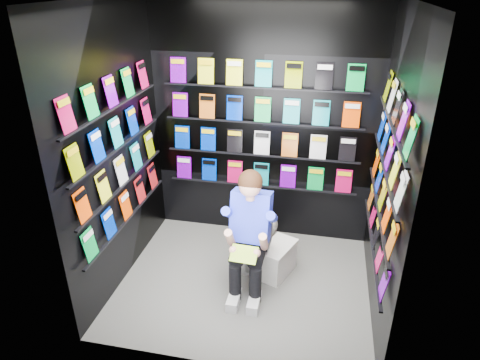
# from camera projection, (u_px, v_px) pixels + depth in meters

# --- Properties ---
(floor) EXTENTS (2.40, 2.40, 0.00)m
(floor) POSITION_uv_depth(u_px,v_px,m) (244.00, 283.00, 4.24)
(floor) COLOR #5F5F5D
(floor) RESTS_ON ground
(wall_back) EXTENTS (2.40, 0.04, 2.60)m
(wall_back) POSITION_uv_depth(u_px,v_px,m) (263.00, 126.00, 4.55)
(wall_back) COLOR black
(wall_back) RESTS_ON floor
(wall_front) EXTENTS (2.40, 0.04, 2.60)m
(wall_front) POSITION_uv_depth(u_px,v_px,m) (215.00, 222.00, 2.79)
(wall_front) COLOR black
(wall_front) RESTS_ON floor
(wall_left) EXTENTS (0.04, 2.00, 2.60)m
(wall_left) POSITION_uv_depth(u_px,v_px,m) (116.00, 152.00, 3.89)
(wall_left) COLOR black
(wall_left) RESTS_ON floor
(wall_right) EXTENTS (0.04, 2.00, 2.60)m
(wall_right) POSITION_uv_depth(u_px,v_px,m) (390.00, 175.00, 3.45)
(wall_right) COLOR black
(wall_right) RESTS_ON floor
(comics_back) EXTENTS (2.10, 0.06, 1.37)m
(comics_back) POSITION_uv_depth(u_px,v_px,m) (262.00, 127.00, 4.52)
(comics_back) COLOR #D06319
(comics_back) RESTS_ON wall_back
(comics_left) EXTENTS (0.06, 1.70, 1.37)m
(comics_left) POSITION_uv_depth(u_px,v_px,m) (118.00, 152.00, 3.88)
(comics_left) COLOR #D06319
(comics_left) RESTS_ON wall_left
(comics_right) EXTENTS (0.06, 1.70, 1.37)m
(comics_right) POSITION_uv_depth(u_px,v_px,m) (387.00, 174.00, 3.45)
(comics_right) COLOR #D06319
(comics_right) RESTS_ON wall_right
(toilet) EXTENTS (0.46, 0.77, 0.73)m
(toilet) POSITION_uv_depth(u_px,v_px,m) (257.00, 230.00, 4.43)
(toilet) COLOR white
(toilet) RESTS_ON floor
(longbox) EXTENTS (0.36, 0.47, 0.31)m
(longbox) POSITION_uv_depth(u_px,v_px,m) (277.00, 261.00, 4.31)
(longbox) COLOR white
(longbox) RESTS_ON floor
(longbox_lid) EXTENTS (0.39, 0.49, 0.03)m
(longbox_lid) POSITION_uv_depth(u_px,v_px,m) (278.00, 247.00, 4.23)
(longbox_lid) COLOR white
(longbox_lid) RESTS_ON longbox
(reader) EXTENTS (0.53, 0.75, 1.32)m
(reader) POSITION_uv_depth(u_px,v_px,m) (251.00, 217.00, 3.92)
(reader) COLOR #2735E2
(reader) RESTS_ON toilet
(held_comic) EXTENTS (0.24, 0.15, 0.10)m
(held_comic) POSITION_uv_depth(u_px,v_px,m) (244.00, 254.00, 3.69)
(held_comic) COLOR green
(held_comic) RESTS_ON reader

